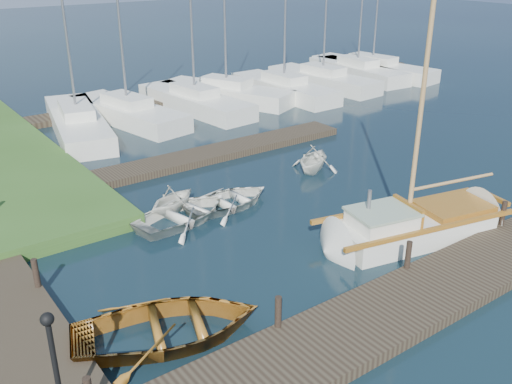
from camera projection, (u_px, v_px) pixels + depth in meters
ground at (256, 226)px, 18.70m from camera, size 160.00×160.00×0.00m
near_dock at (397, 308)px, 14.18m from camera, size 18.00×2.20×0.30m
far_dock at (205, 155)px, 24.55m from camera, size 14.00×1.60×0.30m
pontoon at (235, 89)px, 35.93m from camera, size 30.00×1.60×0.30m
mooring_post_1 at (278, 312)px, 13.08m from camera, size 0.16×0.16×0.80m
mooring_post_2 at (408, 255)px, 15.51m from camera, size 0.16×0.16×0.80m
mooring_post_3 at (503, 213)px, 17.94m from camera, size 0.16×0.16×0.80m
mooring_post_4 at (36, 273)px, 14.64m from camera, size 0.16×0.16×0.80m
lamp_post at (53, 355)px, 9.92m from camera, size 0.24×0.24×2.44m
sailboat at (416, 227)px, 17.82m from camera, size 7.40×3.39×9.83m
dinghy at (168, 323)px, 13.12m from camera, size 5.12×4.33×0.90m
tender_a at (184, 211)px, 18.87m from camera, size 4.04×3.24×0.74m
tender_b at (173, 196)px, 19.50m from camera, size 2.64×2.48×1.11m
tender_c at (229, 198)px, 19.93m from camera, size 3.39×2.50×0.68m
tender_d at (314, 156)px, 23.07m from camera, size 3.05×2.93×1.24m
marina_boat_0 at (77, 121)px, 27.91m from camera, size 4.01×9.17×11.08m
marina_boat_1 at (128, 111)px, 29.60m from camera, size 3.61×8.20×11.00m
marina_boat_2 at (195, 100)px, 31.77m from camera, size 2.98×8.49×12.35m
marina_boat_3 at (226, 91)px, 33.59m from camera, size 5.33×8.43×12.00m
marina_boat_4 at (284, 87)px, 34.73m from camera, size 2.34×8.07×10.27m
marina_boat_5 at (323, 78)px, 36.98m from camera, size 2.90×8.31×10.40m
marina_boat_6 at (357, 70)px, 39.64m from camera, size 2.79×8.35×9.12m
marina_boat_7 at (372, 67)px, 40.49m from camera, size 3.56×9.67×10.85m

